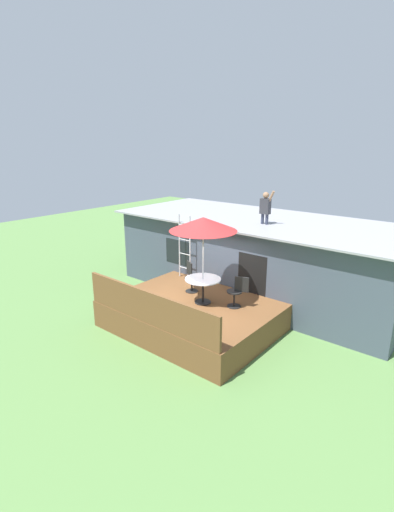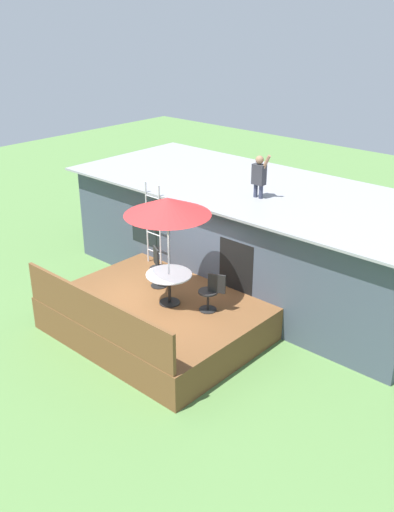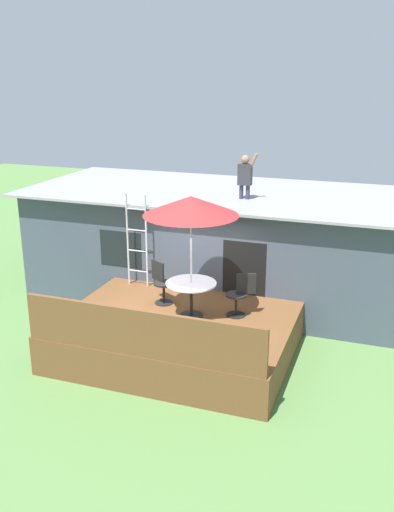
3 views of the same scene
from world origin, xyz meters
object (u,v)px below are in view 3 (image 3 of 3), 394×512
at_px(step_ladder, 137,241).
at_px(patio_chair_left, 162,283).
at_px(patio_chair_right, 240,295).
at_px(patio_table, 191,290).
at_px(patio_umbrella, 191,206).
at_px(person_figure, 245,174).

bearing_deg(step_ladder, patio_chair_left, -39.83).
distance_m(step_ladder, patio_chair_right, 2.95).
height_order(step_ladder, patio_chair_right, step_ladder).
xyz_separation_m(patio_table, patio_umbrella, (0.00, 0.00, 1.76)).
bearing_deg(step_ladder, patio_chair_right, -18.08).
bearing_deg(patio_chair_right, person_figure, -98.43).
bearing_deg(patio_umbrella, step_ladder, 144.94).
relative_size(patio_umbrella, patio_chair_left, 2.76).
bearing_deg(step_ladder, person_figure, 35.72).
bearing_deg(person_figure, patio_chair_right, -76.44).
distance_m(patio_table, patio_chair_left, 1.00).
distance_m(patio_umbrella, patio_chair_right, 2.14).
height_order(patio_umbrella, step_ladder, patio_umbrella).
relative_size(patio_table, patio_chair_right, 1.13).
bearing_deg(patio_chair_right, patio_chair_left, -25.45).
bearing_deg(person_figure, patio_table, -96.90).
height_order(patio_chair_left, patio_chair_right, same).
xyz_separation_m(patio_table, patio_chair_right, (0.93, 0.38, -0.13)).
relative_size(patio_table, person_figure, 0.94).
bearing_deg(patio_chair_left, patio_chair_right, 25.71).
distance_m(patio_umbrella, step_ladder, 2.54).
distance_m(step_ladder, patio_chair_left, 1.39).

